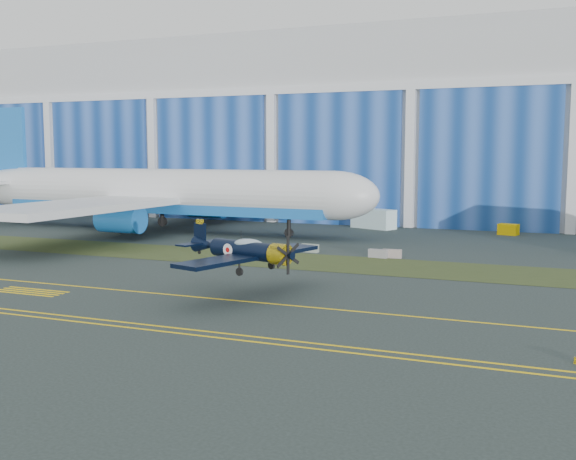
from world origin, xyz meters
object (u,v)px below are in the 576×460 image
at_px(warbird, 244,250).
at_px(shipping_container, 373,219).
at_px(tug, 508,229).
at_px(jetliner, 160,143).

xyz_separation_m(warbird, shipping_container, (-2.62, 48.90, -2.06)).
distance_m(shipping_container, tug, 18.84).
height_order(jetliner, shipping_container, jetliner).
relative_size(warbird, tug, 6.56).
xyz_separation_m(jetliner, shipping_container, (27.12, 13.74, -10.94)).
bearing_deg(jetliner, warbird, -48.14).
bearing_deg(shipping_container, tug, 20.09).
relative_size(warbird, shipping_container, 2.55).
distance_m(warbird, shipping_container, 49.01).
distance_m(warbird, tug, 50.62).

